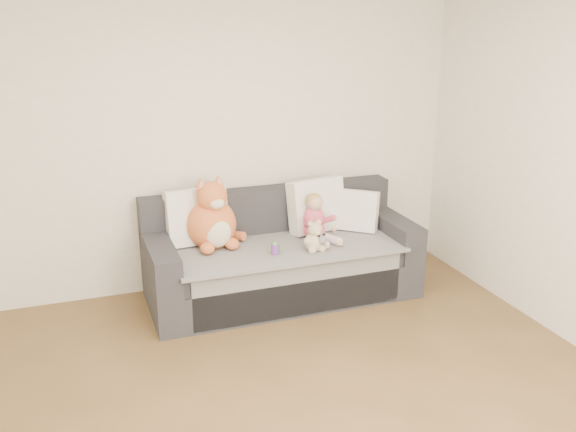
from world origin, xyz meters
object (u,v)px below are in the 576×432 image
(sippy_cup, at_px, (275,248))
(sofa, at_px, (280,259))
(toddler, at_px, (316,220))
(plush_cat, at_px, (213,220))
(teddy_bear, at_px, (315,239))

(sippy_cup, bearing_deg, sofa, 62.74)
(sippy_cup, bearing_deg, toddler, 26.38)
(plush_cat, xyz_separation_m, sippy_cup, (0.41, -0.34, -0.17))
(plush_cat, relative_size, sippy_cup, 5.70)
(plush_cat, height_order, teddy_bear, plush_cat)
(toddler, xyz_separation_m, plush_cat, (-0.85, 0.12, 0.06))
(toddler, bearing_deg, teddy_bear, -125.71)
(toddler, relative_size, sippy_cup, 3.75)
(plush_cat, height_order, sippy_cup, plush_cat)
(sofa, height_order, teddy_bear, sofa)
(toddler, xyz_separation_m, sippy_cup, (-0.44, -0.22, -0.11))
(sofa, height_order, sippy_cup, sofa)
(plush_cat, distance_m, teddy_bear, 0.83)
(toddler, distance_m, teddy_bear, 0.28)
(teddy_bear, bearing_deg, sippy_cup, 166.19)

